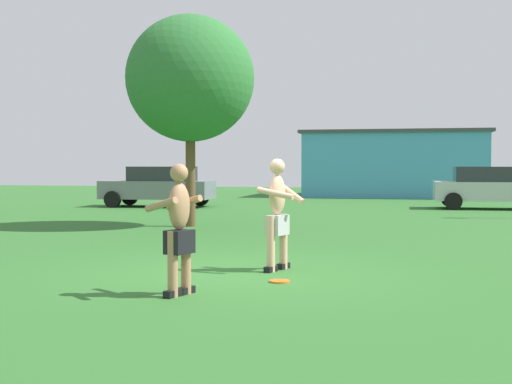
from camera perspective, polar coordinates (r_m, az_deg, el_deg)
The scene contains 8 objects.
ground_plane at distance 10.78m, azimuth -1.51°, elevation -6.61°, with size 80.00×80.00×0.00m, color #2D6628.
player_near at distance 8.93m, azimuth -6.29°, elevation -2.78°, with size 0.70×0.78×1.67m.
player_in_gray at distance 10.97m, azimuth 1.77°, elevation -1.57°, with size 0.72×0.75×1.75m.
frisbee at distance 9.98m, azimuth 1.94°, elevation -7.26°, with size 0.29×0.29×0.03m, color orange.
car_gray_near_post at distance 27.77m, azimuth -7.90°, elevation 0.50°, with size 4.35×2.13×1.58m.
car_silver_far_end at distance 27.55m, azimuth 18.61°, elevation 0.39°, with size 4.34×2.11×1.58m.
outbuilding_behind_lot at distance 37.59m, azimuth 11.24°, elevation 2.27°, with size 9.37×6.24×3.38m.
tree_right_field at distance 18.99m, azimuth -5.37°, elevation 9.13°, with size 3.42×3.42×5.63m.
Camera 1 is at (2.63, -10.33, 1.66)m, focal length 49.25 mm.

